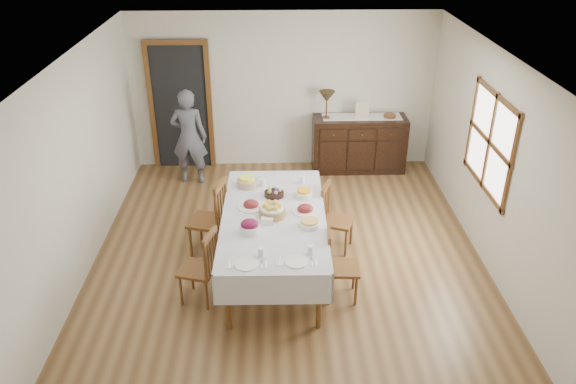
{
  "coord_description": "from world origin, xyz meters",
  "views": [
    {
      "loc": [
        -0.17,
        -5.97,
        4.16
      ],
      "look_at": [
        0.0,
        0.1,
        0.95
      ],
      "focal_mm": 35.0,
      "sensor_mm": 36.0,
      "label": 1
    }
  ],
  "objects_px": {
    "chair_left_near": "(202,266)",
    "person": "(189,134)",
    "table_lamp": "(327,97)",
    "chair_left_far": "(211,217)",
    "chair_right_near": "(338,264)",
    "chair_right_far": "(334,217)",
    "dining_table": "(274,222)",
    "sideboard": "(359,144)"
  },
  "relations": [
    {
      "from": "dining_table",
      "to": "table_lamp",
      "type": "relative_size",
      "value": 5.25
    },
    {
      "from": "person",
      "to": "chair_right_far",
      "type": "bearing_deg",
      "value": 141.36
    },
    {
      "from": "chair_left_near",
      "to": "chair_right_far",
      "type": "distance_m",
      "value": 1.92
    },
    {
      "from": "chair_right_near",
      "to": "chair_right_far",
      "type": "relative_size",
      "value": 0.98
    },
    {
      "from": "chair_right_far",
      "to": "person",
      "type": "relative_size",
      "value": 0.55
    },
    {
      "from": "chair_left_near",
      "to": "dining_table",
      "type": "bearing_deg",
      "value": 138.36
    },
    {
      "from": "person",
      "to": "table_lamp",
      "type": "bearing_deg",
      "value": -165.07
    },
    {
      "from": "dining_table",
      "to": "chair_left_near",
      "type": "height_order",
      "value": "chair_left_near"
    },
    {
      "from": "chair_left_near",
      "to": "table_lamp",
      "type": "xyz_separation_m",
      "value": [
        1.7,
        3.47,
        0.82
      ]
    },
    {
      "from": "dining_table",
      "to": "person",
      "type": "bearing_deg",
      "value": 118.03
    },
    {
      "from": "dining_table",
      "to": "person",
      "type": "xyz_separation_m",
      "value": [
        -1.33,
        2.57,
        0.1
      ]
    },
    {
      "from": "dining_table",
      "to": "chair_right_far",
      "type": "distance_m",
      "value": 0.99
    },
    {
      "from": "dining_table",
      "to": "chair_left_near",
      "type": "distance_m",
      "value": 1.0
    },
    {
      "from": "chair_right_near",
      "to": "sideboard",
      "type": "distance_m",
      "value": 3.53
    },
    {
      "from": "dining_table",
      "to": "table_lamp",
      "type": "distance_m",
      "value": 3.13
    },
    {
      "from": "person",
      "to": "dining_table",
      "type": "bearing_deg",
      "value": 122.53
    },
    {
      "from": "dining_table",
      "to": "sideboard",
      "type": "height_order",
      "value": "sideboard"
    },
    {
      "from": "chair_right_far",
      "to": "person",
      "type": "xyz_separation_m",
      "value": [
        -2.12,
        2.03,
        0.37
      ]
    },
    {
      "from": "dining_table",
      "to": "chair_left_far",
      "type": "height_order",
      "value": "chair_left_far"
    },
    {
      "from": "chair_right_near",
      "to": "table_lamp",
      "type": "height_order",
      "value": "table_lamp"
    },
    {
      "from": "chair_left_near",
      "to": "person",
      "type": "bearing_deg",
      "value": -154.39
    },
    {
      "from": "chair_left_far",
      "to": "chair_right_near",
      "type": "bearing_deg",
      "value": 72.79
    },
    {
      "from": "chair_right_far",
      "to": "table_lamp",
      "type": "distance_m",
      "value": 2.55
    },
    {
      "from": "chair_right_near",
      "to": "person",
      "type": "bearing_deg",
      "value": 36.88
    },
    {
      "from": "chair_left_near",
      "to": "chair_right_far",
      "type": "relative_size",
      "value": 1.0
    },
    {
      "from": "chair_right_far",
      "to": "table_lamp",
      "type": "height_order",
      "value": "table_lamp"
    },
    {
      "from": "chair_right_near",
      "to": "sideboard",
      "type": "height_order",
      "value": "sideboard"
    },
    {
      "from": "table_lamp",
      "to": "chair_left_far",
      "type": "bearing_deg",
      "value": -123.8
    },
    {
      "from": "chair_right_near",
      "to": "sideboard",
      "type": "xyz_separation_m",
      "value": [
        0.72,
        3.46,
        0.01
      ]
    },
    {
      "from": "dining_table",
      "to": "chair_left_near",
      "type": "xyz_separation_m",
      "value": [
        -0.82,
        -0.52,
        -0.26
      ]
    },
    {
      "from": "table_lamp",
      "to": "sideboard",
      "type": "bearing_deg",
      "value": 0.32
    },
    {
      "from": "chair_right_far",
      "to": "chair_left_near",
      "type": "bearing_deg",
      "value": 143.74
    },
    {
      "from": "chair_right_near",
      "to": "person",
      "type": "relative_size",
      "value": 0.54
    },
    {
      "from": "chair_left_far",
      "to": "table_lamp",
      "type": "xyz_separation_m",
      "value": [
        1.67,
        2.5,
        0.75
      ]
    },
    {
      "from": "chair_left_near",
      "to": "chair_right_far",
      "type": "xyz_separation_m",
      "value": [
        1.61,
        1.06,
        -0.0
      ]
    },
    {
      "from": "chair_left_near",
      "to": "chair_right_near",
      "type": "height_order",
      "value": "chair_left_near"
    },
    {
      "from": "chair_left_near",
      "to": "chair_right_far",
      "type": "height_order",
      "value": "chair_left_near"
    },
    {
      "from": "sideboard",
      "to": "chair_right_near",
      "type": "bearing_deg",
      "value": -101.7
    },
    {
      "from": "sideboard",
      "to": "dining_table",
      "type": "bearing_deg",
      "value": -116.06
    },
    {
      "from": "person",
      "to": "chair_left_near",
      "type": "bearing_deg",
      "value": 104.56
    },
    {
      "from": "chair_left_near",
      "to": "person",
      "type": "height_order",
      "value": "person"
    },
    {
      "from": "table_lamp",
      "to": "person",
      "type": "bearing_deg",
      "value": -170.27
    }
  ]
}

